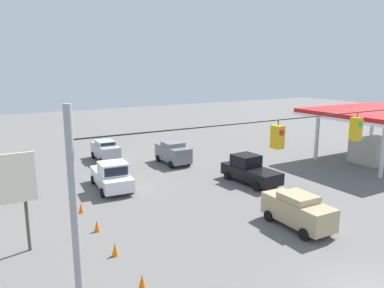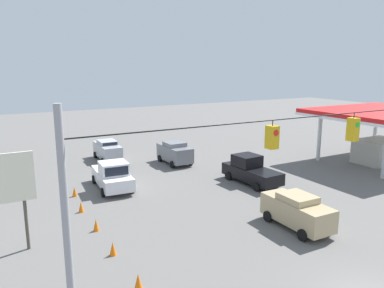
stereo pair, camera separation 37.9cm
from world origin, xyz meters
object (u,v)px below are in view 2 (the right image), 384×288
(sedan_grey_oncoming_deep, at_px, (175,152))
(traffic_cone_second, at_px, (113,249))
(overhead_signal_span, at_px, (351,170))
(pickup_truck_black_oncoming_far, at_px, (251,170))
(gas_station, at_px, (381,124))
(traffic_cone_fifth, at_px, (74,192))
(sedan_silver_withflow_deep, at_px, (108,150))
(traffic_cone_fourth, at_px, (81,207))
(pickup_truck_white_withflow_far, at_px, (113,176))
(traffic_cone_nearest, at_px, (138,281))
(sedan_tan_crossing_near, at_px, (297,211))
(traffic_cone_third, at_px, (96,225))

(sedan_grey_oncoming_deep, distance_m, traffic_cone_second, 17.38)
(overhead_signal_span, height_order, sedan_grey_oncoming_deep, overhead_signal_span)
(pickup_truck_black_oncoming_far, xyz_separation_m, gas_station, (-14.25, 0.95, 2.67))
(traffic_cone_second, height_order, traffic_cone_fifth, same)
(sedan_grey_oncoming_deep, bearing_deg, sedan_silver_withflow_deep, -40.07)
(traffic_cone_fourth, bearing_deg, pickup_truck_black_oncoming_far, 178.44)
(sedan_grey_oncoming_deep, xyz_separation_m, traffic_cone_fifth, (10.12, 4.62, -0.72))
(pickup_truck_white_withflow_far, xyz_separation_m, traffic_cone_fifth, (2.87, 0.40, -0.64))
(pickup_truck_white_withflow_far, relative_size, traffic_cone_nearest, 7.79)
(pickup_truck_black_oncoming_far, distance_m, gas_station, 14.53)
(traffic_cone_nearest, bearing_deg, overhead_signal_span, 153.10)
(pickup_truck_black_oncoming_far, height_order, sedan_silver_withflow_deep, pickup_truck_black_oncoming_far)
(traffic_cone_nearest, bearing_deg, sedan_tan_crossing_near, -172.96)
(pickup_truck_black_oncoming_far, bearing_deg, sedan_grey_oncoming_deep, -72.75)
(traffic_cone_fifth, bearing_deg, traffic_cone_third, 88.32)
(overhead_signal_span, distance_m, pickup_truck_black_oncoming_far, 14.48)
(traffic_cone_nearest, bearing_deg, traffic_cone_second, -89.08)
(pickup_truck_black_oncoming_far, bearing_deg, overhead_signal_span, 67.71)
(sedan_tan_crossing_near, bearing_deg, sedan_grey_oncoming_deep, -91.38)
(traffic_cone_fifth, height_order, gas_station, gas_station)
(sedan_silver_withflow_deep, bearing_deg, overhead_signal_span, 95.21)
(sedan_tan_crossing_near, relative_size, traffic_cone_second, 6.38)
(overhead_signal_span, relative_size, pickup_truck_black_oncoming_far, 4.15)
(pickup_truck_white_withflow_far, bearing_deg, sedan_silver_withflow_deep, -104.41)
(sedan_silver_withflow_deep, xyz_separation_m, traffic_cone_third, (5.24, 15.14, -0.67))
(overhead_signal_span, distance_m, traffic_cone_second, 11.29)
(sedan_silver_withflow_deep, distance_m, sedan_grey_oncoming_deep, 6.63)
(traffic_cone_second, bearing_deg, traffic_cone_fifth, -91.29)
(sedan_grey_oncoming_deep, bearing_deg, pickup_truck_white_withflow_far, 30.21)
(sedan_tan_crossing_near, bearing_deg, traffic_cone_second, -11.28)
(pickup_truck_black_oncoming_far, height_order, gas_station, gas_station)
(sedan_silver_withflow_deep, height_order, traffic_cone_second, sedan_silver_withflow_deep)
(overhead_signal_span, bearing_deg, traffic_cone_third, -53.27)
(sedan_grey_oncoming_deep, bearing_deg, traffic_cone_second, 53.48)
(traffic_cone_third, distance_m, traffic_cone_fifth, 6.25)
(pickup_truck_black_oncoming_far, distance_m, pickup_truck_white_withflow_far, 10.50)
(pickup_truck_black_oncoming_far, bearing_deg, traffic_cone_fifth, -15.35)
(sedan_silver_withflow_deep, xyz_separation_m, traffic_cone_fourth, (5.32, 12.00, -0.67))
(sedan_silver_withflow_deep, height_order, traffic_cone_fourth, sedan_silver_withflow_deep)
(sedan_tan_crossing_near, xyz_separation_m, traffic_cone_third, (9.92, -5.07, -0.67))
(traffic_cone_fourth, bearing_deg, traffic_cone_third, 91.61)
(gas_station, bearing_deg, traffic_cone_second, 10.28)
(sedan_grey_oncoming_deep, relative_size, traffic_cone_second, 5.99)
(traffic_cone_fourth, bearing_deg, overhead_signal_span, 119.95)
(gas_station, bearing_deg, traffic_cone_third, 3.87)
(sedan_tan_crossing_near, xyz_separation_m, sedan_grey_oncoming_deep, (-0.38, -15.94, 0.04))
(traffic_cone_fourth, bearing_deg, sedan_grey_oncoming_deep, -143.35)
(pickup_truck_white_withflow_far, bearing_deg, sedan_grey_oncoming_deep, -149.79)
(sedan_grey_oncoming_deep, xyz_separation_m, traffic_cone_fourth, (10.40, 7.74, -0.72))
(pickup_truck_black_oncoming_far, distance_m, traffic_cone_fifth, 13.12)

